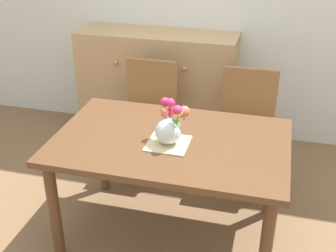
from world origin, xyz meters
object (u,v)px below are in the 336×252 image
at_px(flower_vase, 170,125).
at_px(dresser, 158,86).
at_px(chair_right, 246,120).
at_px(dining_table, 171,152).
at_px(chair_left, 149,109).

bearing_deg(flower_vase, dresser, 108.90).
bearing_deg(chair_right, dresser, -31.82).
distance_m(chair_right, flower_vase, 0.99).
relative_size(dining_table, chair_left, 1.58).
bearing_deg(dining_table, flower_vase, -81.40).
xyz_separation_m(chair_right, flower_vase, (-0.38, -0.86, 0.33)).
bearing_deg(dresser, chair_right, -31.82).
xyz_separation_m(dining_table, chair_left, (-0.39, 0.80, -0.11)).
bearing_deg(dining_table, chair_right, 64.11).
bearing_deg(flower_vase, chair_left, 114.87).
relative_size(dining_table, flower_vase, 5.39).
bearing_deg(flower_vase, dining_table, 98.60).
distance_m(chair_left, flower_vase, 1.00).
bearing_deg(chair_right, chair_left, 0.00).
distance_m(chair_left, chair_right, 0.78).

